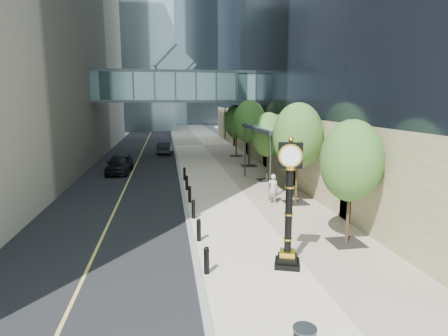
% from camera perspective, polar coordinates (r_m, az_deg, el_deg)
% --- Properties ---
extents(ground, '(320.00, 320.00, 0.00)m').
position_cam_1_polar(ground, '(13.53, 9.79, -16.88)').
color(ground, gray).
rests_on(ground, ground).
extents(road, '(8.00, 180.00, 0.02)m').
position_cam_1_polar(road, '(51.84, -12.03, 3.26)').
color(road, black).
rests_on(road, ground).
extents(sidewalk, '(8.00, 180.00, 0.06)m').
position_cam_1_polar(sidewalk, '(51.99, -3.18, 3.51)').
color(sidewalk, beige).
rests_on(sidewalk, ground).
extents(curb, '(0.25, 180.00, 0.07)m').
position_cam_1_polar(curb, '(51.76, -7.60, 3.41)').
color(curb, gray).
rests_on(curb, ground).
extents(distant_tower_c, '(22.00, 22.00, 65.00)m').
position_cam_1_polar(distant_tower_c, '(134.02, -10.13, 21.47)').
color(distant_tower_c, '#8CA4B0').
rests_on(distant_tower_c, ground).
extents(skywalk, '(17.00, 4.20, 5.80)m').
position_cam_1_polar(skywalk, '(39.43, -7.48, 12.48)').
color(skywalk, slate).
rests_on(skywalk, ground).
extents(entrance_canopy, '(3.00, 8.00, 4.38)m').
position_cam_1_polar(entrance_canopy, '(26.53, 7.66, 5.97)').
color(entrance_canopy, '#383F44').
rests_on(entrance_canopy, ground).
extents(bollard_row, '(0.20, 16.20, 0.90)m').
position_cam_1_polar(bollard_row, '(21.19, -4.98, -5.18)').
color(bollard_row, black).
rests_on(bollard_row, sidewalk).
extents(street_trees, '(2.99, 28.66, 6.14)m').
position_cam_1_polar(street_trees, '(28.96, 6.49, 5.80)').
color(street_trees, black).
rests_on(street_trees, sidewalk).
extents(street_clock, '(1.15, 1.15, 4.83)m').
position_cam_1_polar(street_clock, '(13.85, 9.83, -6.62)').
color(street_clock, black).
rests_on(street_clock, sidewalk).
extents(pedestrian, '(0.72, 0.55, 1.77)m').
position_cam_1_polar(pedestrian, '(22.55, 7.44, -3.14)').
color(pedestrian, '#B4AEA5').
rests_on(pedestrian, sidewalk).
extents(car_near, '(2.13, 4.77, 1.60)m').
position_cam_1_polar(car_near, '(33.05, -15.64, 0.62)').
color(car_near, black).
rests_on(car_near, road).
extents(car_far, '(1.92, 4.39, 1.40)m').
position_cam_1_polar(car_far, '(44.04, -8.97, 3.08)').
color(car_far, black).
rests_on(car_far, road).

